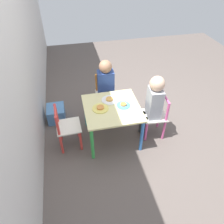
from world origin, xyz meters
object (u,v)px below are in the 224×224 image
object	(u,v)px
chair_red	(67,128)
plate_back	(100,108)
kids_table	(112,112)
chair_orange	(106,95)
chair_pink	(156,117)
plate_right	(110,100)
child_front	(153,102)
plate_front	(123,105)
storage_bin	(56,113)
child_right	(106,84)

from	to	relation	value
chair_red	plate_back	world-z (taller)	chair_red
chair_red	plate_back	bearing A→B (deg)	-89.26
kids_table	chair_orange	xyz separation A→B (m)	(0.51, -0.03, -0.13)
kids_table	plate_back	world-z (taller)	plate_back
chair_orange	plate_back	world-z (taller)	chair_orange
chair_pink	plate_right	world-z (taller)	chair_pink
chair_pink	plate_back	world-z (taller)	chair_pink
child_front	plate_front	distance (m)	0.33
kids_table	plate_back	distance (m)	0.15
plate_right	chair_red	bearing A→B (deg)	106.07
plate_back	chair_red	bearing A→B (deg)	92.97
chair_pink	plate_back	distance (m)	0.67
chair_pink	plate_front	bearing A→B (deg)	-91.74
chair_pink	chair_orange	distance (m)	0.74
plate_right	storage_bin	distance (m)	0.82
plate_front	plate_back	distance (m)	0.26
plate_right	plate_back	size ratio (longest dim) A/B	1.03
plate_front	storage_bin	bearing A→B (deg)	58.40
plate_back	storage_bin	world-z (taller)	plate_back
chair_pink	child_right	world-z (taller)	child_right
chair_orange	plate_front	distance (m)	0.56
plate_front	plate_back	world-z (taller)	same
plate_front	plate_back	size ratio (longest dim) A/B	0.86
chair_pink	child_front	xyz separation A→B (m)	(0.01, 0.06, 0.21)
chair_pink	child_right	xyz separation A→B (m)	(0.50, 0.49, 0.20)
plate_front	chair_pink	bearing A→B (deg)	-97.00
chair_pink	child_front	size ratio (longest dim) A/B	0.67
plate_right	storage_bin	bearing A→B (deg)	61.70
chair_orange	plate_right	world-z (taller)	chair_orange
kids_table	plate_front	world-z (taller)	plate_front
kids_table	storage_bin	distance (m)	0.85
kids_table	plate_right	world-z (taller)	plate_right
chair_pink	child_right	size ratio (longest dim) A/B	0.69
chair_pink	plate_right	distance (m)	0.58
plate_right	storage_bin	xyz separation A→B (m)	(0.35, 0.64, -0.37)
storage_bin	chair_pink	bearing A→B (deg)	-114.29
plate_front	storage_bin	xyz separation A→B (m)	(0.47, 0.77, -0.37)
chair_pink	kids_table	bearing A→B (deg)	-90.00
chair_orange	storage_bin	xyz separation A→B (m)	(-0.04, 0.67, -0.17)
kids_table	plate_front	distance (m)	0.15
chair_orange	child_right	bearing A→B (deg)	-90.00
child_front	child_right	world-z (taller)	child_front
child_right	plate_front	distance (m)	0.47
plate_front	chair_red	bearing A→B (deg)	91.79
plate_right	plate_back	distance (m)	0.18
child_right	kids_table	bearing A→B (deg)	-90.00
child_right	storage_bin	distance (m)	0.76
chair_red	plate_right	distance (m)	0.57
storage_bin	chair_red	bearing A→B (deg)	-165.51
kids_table	plate_front	xyz separation A→B (m)	(-0.00, -0.13, 0.07)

